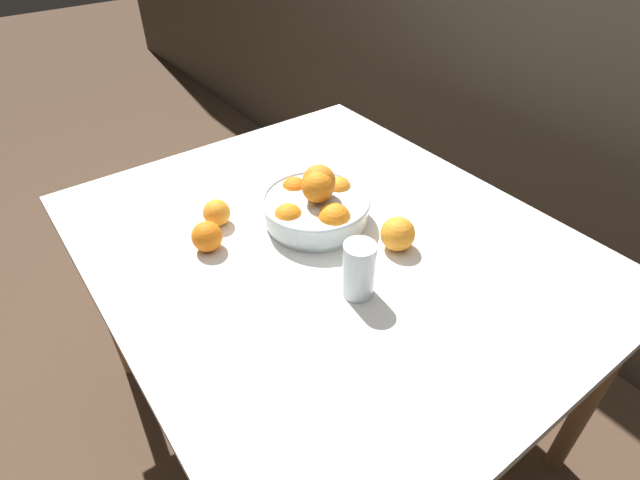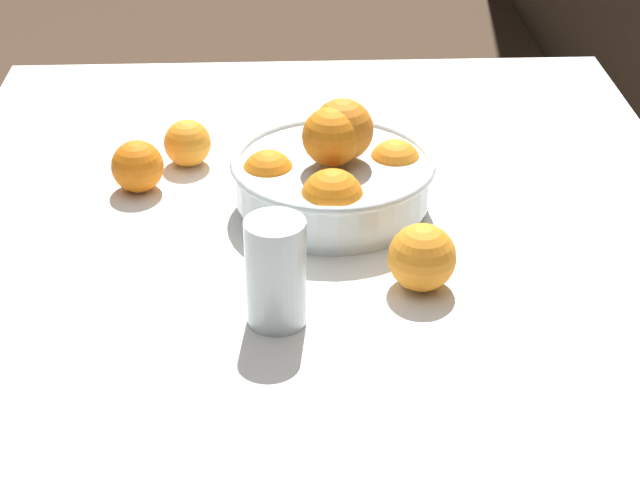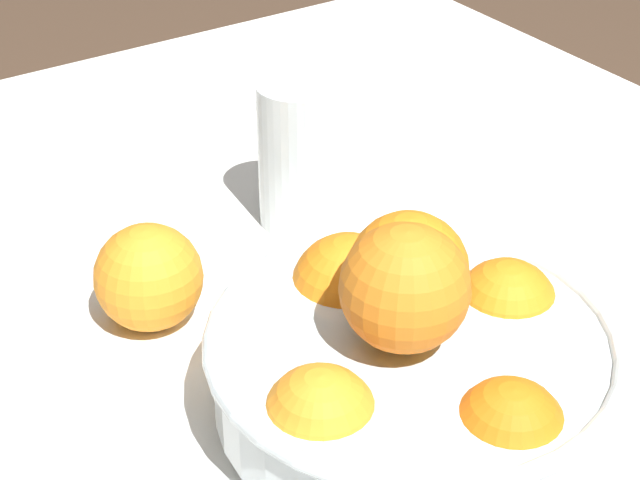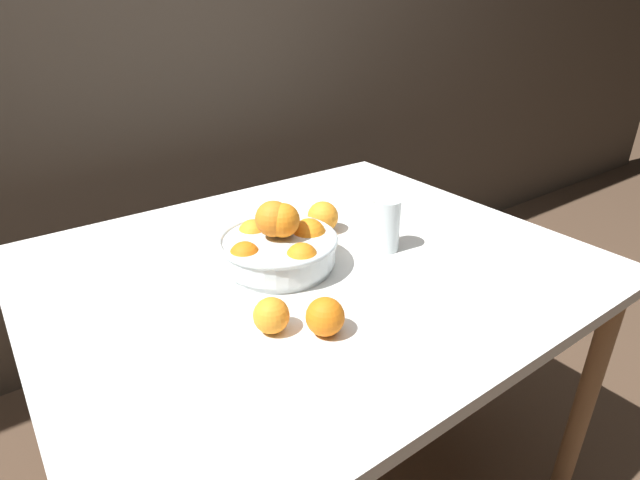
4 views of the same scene
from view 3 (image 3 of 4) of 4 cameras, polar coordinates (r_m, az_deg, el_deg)
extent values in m
cube|color=white|center=(0.80, 2.51, -6.83)|extent=(1.24, 1.05, 0.03)
cylinder|color=#936B47|center=(1.61, 3.94, -0.53)|extent=(0.05, 0.05, 0.71)
cylinder|color=silver|center=(0.73, 4.82, -9.03)|extent=(0.25, 0.25, 0.02)
cylinder|color=silver|center=(0.71, 4.95, -6.94)|extent=(0.26, 0.26, 0.05)
torus|color=silver|center=(0.69, 5.05, -5.29)|extent=(0.27, 0.27, 0.01)
sphere|color=orange|center=(0.75, 1.49, -2.64)|extent=(0.08, 0.08, 0.08)
sphere|color=orange|center=(0.65, 0.01, -9.72)|extent=(0.07, 0.07, 0.07)
sphere|color=orange|center=(0.66, 10.03, -10.18)|extent=(0.07, 0.07, 0.07)
sphere|color=orange|center=(0.75, 9.86, -3.66)|extent=(0.07, 0.07, 0.07)
sphere|color=orange|center=(0.68, 4.72, -1.68)|extent=(0.08, 0.08, 0.08)
sphere|color=orange|center=(0.66, 4.55, -2.55)|extent=(0.08, 0.08, 0.08)
cylinder|color=#F4A314|center=(0.92, -1.16, 3.85)|extent=(0.06, 0.06, 0.10)
cylinder|color=silver|center=(0.91, -1.17, 4.58)|extent=(0.07, 0.07, 0.13)
sphere|color=orange|center=(0.81, -9.13, -1.97)|extent=(0.08, 0.08, 0.08)
camera|label=1|loc=(1.59, 4.78, 42.27)|focal=28.00mm
camera|label=2|loc=(1.75, -24.85, 37.54)|focal=60.00mm
camera|label=4|loc=(1.23, 66.64, 17.99)|focal=28.00mm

